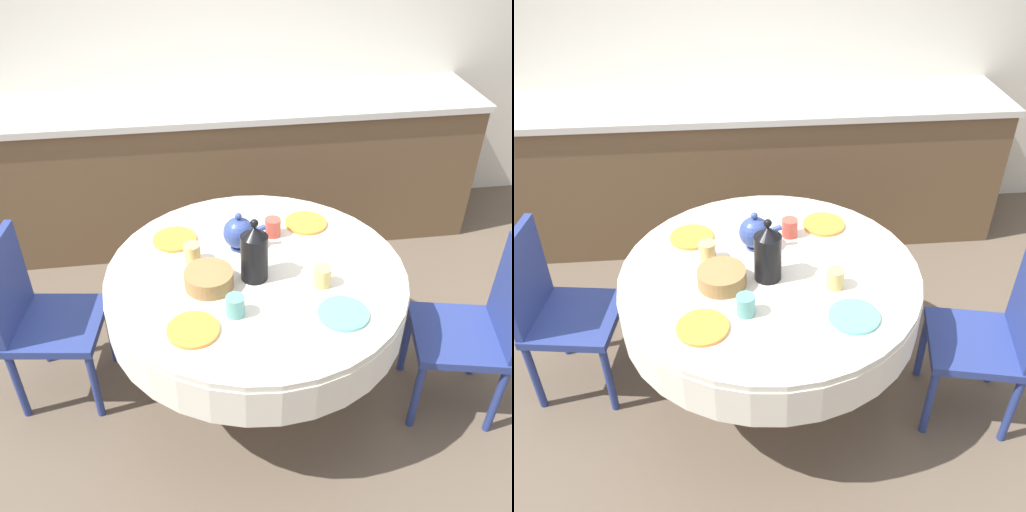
% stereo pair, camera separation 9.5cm
% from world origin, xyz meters
% --- Properties ---
extents(ground_plane, '(12.00, 12.00, 0.00)m').
position_xyz_m(ground_plane, '(0.00, 0.00, 0.00)').
color(ground_plane, brown).
extents(wall_back, '(7.00, 0.05, 2.60)m').
position_xyz_m(wall_back, '(0.00, 1.78, 1.30)').
color(wall_back, silver).
rests_on(wall_back, ground_plane).
extents(kitchen_counter, '(3.24, 0.64, 0.94)m').
position_xyz_m(kitchen_counter, '(0.00, 1.45, 0.47)').
color(kitchen_counter, brown).
rests_on(kitchen_counter, ground_plane).
extents(dining_table, '(1.30, 1.30, 0.73)m').
position_xyz_m(dining_table, '(0.00, 0.00, 0.61)').
color(dining_table, tan).
rests_on(dining_table, ground_plane).
extents(chair_left, '(0.48, 0.48, 0.87)m').
position_xyz_m(chair_left, '(0.97, -0.22, 0.48)').
color(chair_left, navy).
rests_on(chair_left, ground_plane).
extents(chair_right, '(0.45, 0.45, 0.87)m').
position_xyz_m(chair_right, '(-0.98, 0.14, 0.48)').
color(chair_right, navy).
rests_on(chair_right, ground_plane).
extents(plate_near_left, '(0.20, 0.20, 0.01)m').
position_xyz_m(plate_near_left, '(-0.29, -0.33, 0.74)').
color(plate_near_left, orange).
rests_on(plate_near_left, dining_table).
extents(cup_near_left, '(0.07, 0.07, 0.09)m').
position_xyz_m(cup_near_left, '(-0.12, -0.26, 0.77)').
color(cup_near_left, '#5BA39E').
rests_on(cup_near_left, dining_table).
extents(plate_near_right, '(0.20, 0.20, 0.01)m').
position_xyz_m(plate_near_right, '(0.30, -0.33, 0.74)').
color(plate_near_right, '#60BCB7').
rests_on(plate_near_right, dining_table).
extents(cup_near_right, '(0.07, 0.07, 0.09)m').
position_xyz_m(cup_near_right, '(0.26, -0.13, 0.77)').
color(cup_near_right, '#DBB766').
rests_on(cup_near_right, dining_table).
extents(plate_far_left, '(0.20, 0.20, 0.01)m').
position_xyz_m(plate_far_left, '(-0.34, 0.28, 0.74)').
color(plate_far_left, orange).
rests_on(plate_far_left, dining_table).
extents(cup_far_left, '(0.07, 0.07, 0.09)m').
position_xyz_m(cup_far_left, '(-0.27, 0.11, 0.77)').
color(cup_far_left, '#DBB766').
rests_on(cup_far_left, dining_table).
extents(plate_far_right, '(0.20, 0.20, 0.01)m').
position_xyz_m(plate_far_right, '(0.29, 0.33, 0.74)').
color(plate_far_right, orange).
rests_on(plate_far_right, dining_table).
extents(cup_far_right, '(0.07, 0.07, 0.09)m').
position_xyz_m(cup_far_right, '(0.12, 0.26, 0.77)').
color(cup_far_right, '#CC4C3D').
rests_on(cup_far_right, dining_table).
extents(coffee_carafe, '(0.11, 0.11, 0.29)m').
position_xyz_m(coffee_carafe, '(-0.01, -0.04, 0.85)').
color(coffee_carafe, black).
rests_on(coffee_carafe, dining_table).
extents(teapot, '(0.19, 0.14, 0.18)m').
position_xyz_m(teapot, '(-0.05, 0.18, 0.81)').
color(teapot, '#33478E').
rests_on(teapot, dining_table).
extents(bread_basket, '(0.20, 0.20, 0.07)m').
position_xyz_m(bread_basket, '(-0.21, -0.07, 0.77)').
color(bread_basket, olive).
rests_on(bread_basket, dining_table).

